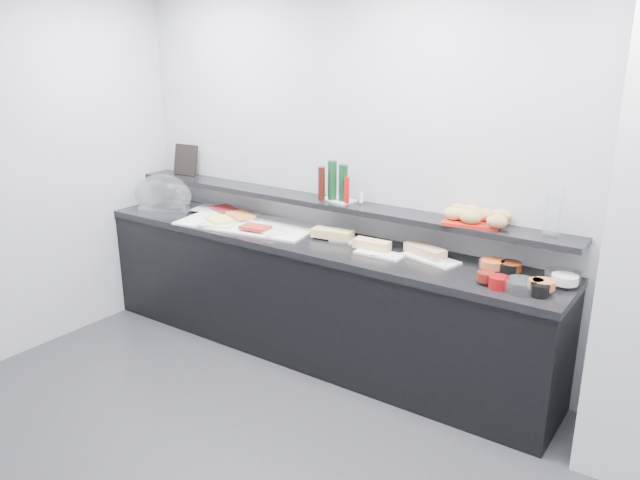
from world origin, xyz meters
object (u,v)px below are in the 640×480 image
Objects in this scene: cloche_base at (171,207)px; condiment_tray at (338,200)px; bread_tray at (472,222)px; framed_print at (186,160)px; carafe at (553,212)px; sandwich_plate_mid at (379,254)px.

cloche_base is 1.81× the size of condiment_tray.
bread_tray is (1.02, -0.02, 0.00)m from condiment_tray.
cloche_base is 1.72× the size of framed_print.
cloche_base is 0.44m from framed_print.
carafe is (0.48, -0.01, 0.14)m from bread_tray.
condiment_tray is at bearing -5.91° from framed_print.
cloche_base is at bearing 178.81° from sandwich_plate_mid.
sandwich_plate_mid is 1.30× the size of condiment_tray.
framed_print is at bearing 166.96° from bread_tray.
condiment_tray reaches higher than cloche_base.
carafe is at bearing 10.74° from condiment_tray.
cloche_base is 1.55m from condiment_tray.
framed_print is 0.87× the size of carafe.
framed_print is 2.59m from bread_tray.
carafe is (3.02, 0.19, 0.38)m from cloche_base.
bread_tray is at bearing 21.72° from sandwich_plate_mid.
carafe reaches higher than framed_print.
bread_tray is (2.54, 0.20, 0.24)m from cloche_base.
condiment_tray is (-0.49, 0.24, 0.25)m from sandwich_plate_mid.
framed_print is 0.75× the size of bread_tray.
sandwich_plate_mid is (2.00, -0.02, -0.01)m from cloche_base.
bread_tray is 1.15× the size of carafe.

